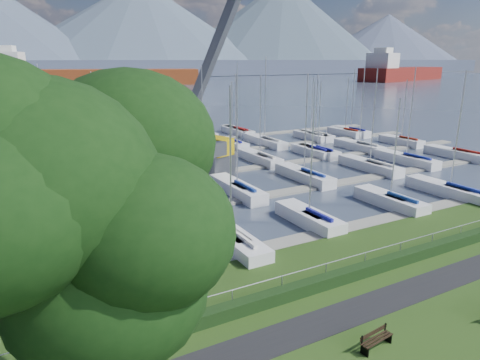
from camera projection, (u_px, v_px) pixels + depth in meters
path at (377, 303)px, 22.36m from camera, size 160.00×2.00×0.04m
water at (33, 83)px, 244.63m from camera, size 800.00×540.00×0.20m
hedge at (344, 276)px, 24.46m from camera, size 80.00×0.70×0.70m
fence at (340, 260)px, 24.57m from camera, size 80.00×0.04×0.04m
foothill at (25, 69)px, 302.02m from camera, size 900.00×80.00×12.00m
mountains at (23, 17)px, 357.40m from camera, size 1190.00×360.00×115.00m
docks at (179, 178)px, 46.92m from camera, size 90.00×41.60×0.25m
bench_left at (376, 339)px, 18.82m from camera, size 1.84×0.63×0.85m
tree at (79, 199)px, 10.19m from camera, size 8.63×8.82×12.80m
crane at (213, 125)px, 46.90m from camera, size 7.44×13.02×22.35m
cargo_ship_mid at (81, 77)px, 219.35m from camera, size 110.48×48.69×21.50m
cargo_ship_east at (400, 74)px, 267.49m from camera, size 79.62×37.96×21.50m
sailboat_fleet at (173, 123)px, 48.72m from camera, size 75.52×49.86×13.33m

